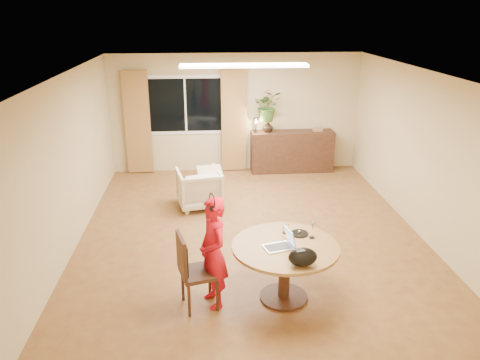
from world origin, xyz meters
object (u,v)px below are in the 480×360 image
at_px(child, 213,253).
at_px(sideboard, 292,151).
at_px(dining_table, 285,257).
at_px(dining_chair, 199,271).
at_px(armchair, 199,188).

relative_size(child, sideboard, 0.77).
height_order(dining_table, dining_chair, dining_chair).
xyz_separation_m(dining_table, armchair, (-1.07, 3.06, -0.24)).
bearing_deg(dining_chair, armchair, 75.64).
xyz_separation_m(child, armchair, (-0.19, 3.10, -0.35)).
bearing_deg(armchair, child, 82.39).
distance_m(child, armchair, 3.12).
bearing_deg(sideboard, child, -110.89).
relative_size(dining_chair, sideboard, 0.54).
distance_m(child, sideboard, 5.32).
relative_size(child, armchair, 1.80).
relative_size(dining_table, child, 0.93).
bearing_deg(child, sideboard, 139.40).
bearing_deg(armchair, dining_chair, 79.12).
height_order(child, sideboard, child).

